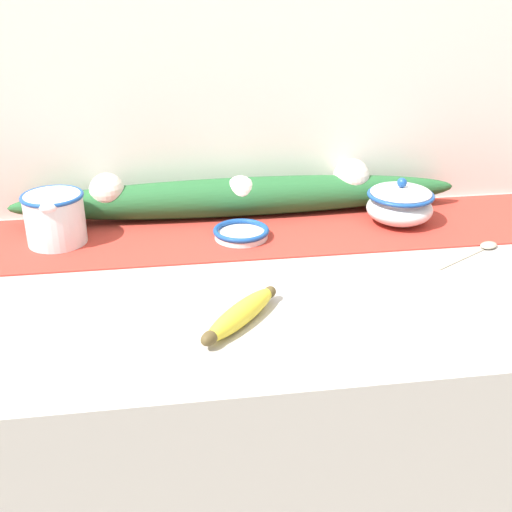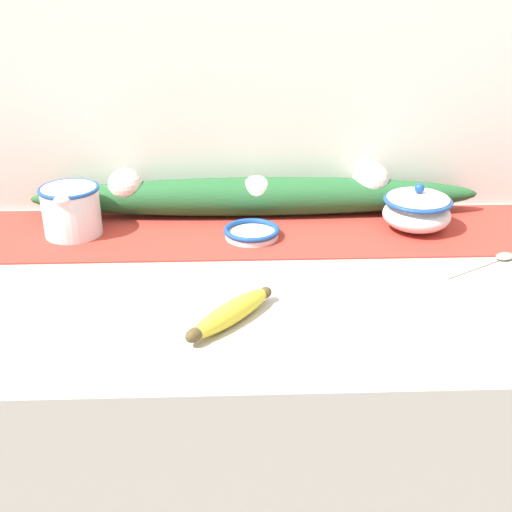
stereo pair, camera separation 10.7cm
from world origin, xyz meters
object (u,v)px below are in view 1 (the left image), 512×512
(small_dish, at_px, (241,233))
(banana, at_px, (240,314))
(sugar_bowl, at_px, (400,204))
(cream_pitcher, at_px, (55,216))
(spoon, at_px, (485,247))

(small_dish, relative_size, banana, 0.70)
(banana, bearing_deg, sugar_bowl, 43.06)
(cream_pitcher, bearing_deg, sugar_bowl, -0.07)
(sugar_bowl, relative_size, banana, 0.87)
(sugar_bowl, distance_m, banana, 0.51)
(small_dish, relative_size, spoon, 0.71)
(sugar_bowl, height_order, spoon, sugar_bowl)
(small_dish, distance_m, spoon, 0.47)
(spoon, bearing_deg, banana, 171.62)
(small_dish, bearing_deg, cream_pitcher, 175.04)
(cream_pitcher, relative_size, small_dish, 1.23)
(banana, bearing_deg, cream_pitcher, 131.63)
(cream_pitcher, xyz_separation_m, small_dish, (0.35, -0.03, -0.04))
(sugar_bowl, distance_m, small_dish, 0.33)
(cream_pitcher, height_order, banana, cream_pitcher)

